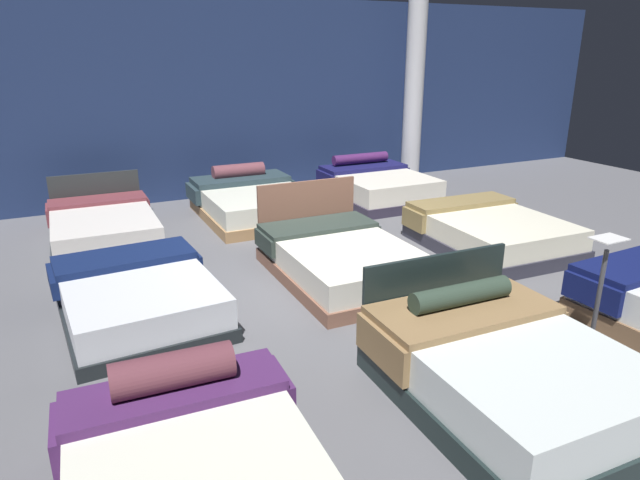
# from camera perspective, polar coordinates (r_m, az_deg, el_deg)

# --- Properties ---
(ground_plane) EXTENTS (18.00, 18.00, 0.02)m
(ground_plane) POSITION_cam_1_polar(r_m,az_deg,el_deg) (6.71, 1.74, -3.99)
(ground_plane) COLOR #5B5B60
(showroom_back_wall) EXTENTS (18.00, 0.06, 3.50)m
(showroom_back_wall) POSITION_cam_1_polar(r_m,az_deg,el_deg) (10.46, -10.24, 13.95)
(showroom_back_wall) COLOR navy
(showroom_back_wall) RESTS_ON ground_plane
(bed_0) EXTENTS (1.61, 2.00, 0.70)m
(bed_0) POSITION_cam_1_polar(r_m,az_deg,el_deg) (3.62, -12.58, -22.66)
(bed_0) COLOR #575354
(bed_0) RESTS_ON ground_plane
(bed_1) EXTENTS (1.65, 2.05, 0.90)m
(bed_1) POSITION_cam_1_polar(r_m,az_deg,el_deg) (4.59, 18.30, -12.39)
(bed_1) COLOR black
(bed_1) RESTS_ON ground_plane
(bed_3) EXTENTS (1.59, 1.98, 0.51)m
(bed_3) POSITION_cam_1_polar(r_m,az_deg,el_deg) (5.95, -18.10, -5.56)
(bed_3) COLOR black
(bed_3) RESTS_ON ground_plane
(bed_4) EXTENTS (1.53, 2.20, 0.97)m
(bed_4) POSITION_cam_1_polar(r_m,az_deg,el_deg) (6.65, 2.17, -1.91)
(bed_4) COLOR brown
(bed_4) RESTS_ON ground_plane
(bed_5) EXTENTS (1.72, 2.08, 0.52)m
(bed_5) POSITION_cam_1_polar(r_m,az_deg,el_deg) (7.97, 17.05, 0.79)
(bed_5) COLOR #2C2B38
(bed_5) RESTS_ON ground_plane
(bed_6) EXTENTS (1.49, 2.14, 0.77)m
(bed_6) POSITION_cam_1_polar(r_m,az_deg,el_deg) (8.63, -21.31, 1.46)
(bed_6) COLOR #2B3131
(bed_6) RESTS_ON ground_plane
(bed_7) EXTENTS (1.75, 2.17, 0.75)m
(bed_7) POSITION_cam_1_polar(r_m,az_deg,el_deg) (9.17, -6.90, 3.95)
(bed_7) COLOR #9A734A
(bed_7) RESTS_ON ground_plane
(bed_8) EXTENTS (1.67, 1.91, 0.76)m
(bed_8) POSITION_cam_1_polar(r_m,az_deg,el_deg) (10.13, 5.97, 5.47)
(bed_8) COLOR #2C2638
(bed_8) RESTS_ON ground_plane
(price_sign) EXTENTS (0.28, 0.24, 1.12)m
(price_sign) POSITION_cam_1_polar(r_m,az_deg,el_deg) (5.43, 26.40, -6.64)
(price_sign) COLOR #3F3F44
(price_sign) RESTS_ON ground_plane
(support_pillar) EXTENTS (0.38, 0.38, 3.50)m
(support_pillar) POSITION_cam_1_polar(r_m,az_deg,el_deg) (11.46, 9.56, 14.39)
(support_pillar) COLOR silver
(support_pillar) RESTS_ON ground_plane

